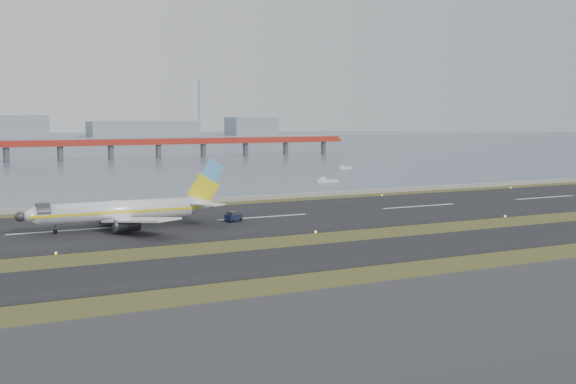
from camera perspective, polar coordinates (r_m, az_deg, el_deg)
name	(u,v)px	position (r m, az deg, el deg)	size (l,w,h in m)	color
ground	(337,239)	(123.24, 3.89, -3.76)	(1000.00, 1000.00, 0.00)	#314317
taxiway_strip	(377,251)	(113.25, 7.01, -4.63)	(1000.00, 18.00, 0.10)	black
runway_strip	(263,217)	(149.47, -2.00, -2.01)	(1000.00, 45.00, 0.10)	black
seawall	(211,200)	(176.87, -6.10, -0.65)	(1000.00, 2.50, 1.00)	gray
bay_water	(17,145)	(568.10, -20.62, 3.50)	(1400.00, 800.00, 1.30)	#4C5A6C
red_pier	(111,144)	(363.97, -13.84, 3.68)	(260.00, 5.00, 10.20)	#A5281C
far_shoreline	(12,132)	(728.41, -20.97, 4.43)	(1400.00, 80.00, 60.50)	gray
airliner	(125,211)	(136.83, -12.78, -1.46)	(38.52, 32.89, 12.80)	white
pushback_tug	(233,217)	(143.40, -4.35, -1.97)	(3.74, 3.01, 2.10)	#121934
workboat_near	(326,181)	(228.40, 3.02, 0.89)	(7.52, 3.39, 1.76)	silver
workboat_far	(343,168)	(287.23, 4.40, 1.91)	(6.98, 4.06, 1.62)	silver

